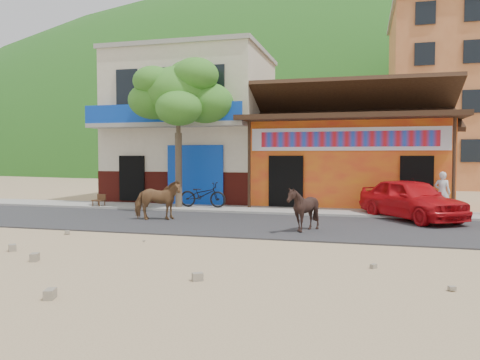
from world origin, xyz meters
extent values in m
plane|color=#9E825B|center=(0.00, 0.00, 0.00)|extent=(120.00, 120.00, 0.00)
cube|color=#28282B|center=(0.00, 2.50, 0.02)|extent=(60.00, 5.00, 0.04)
cube|color=gray|center=(0.00, 6.00, 0.06)|extent=(60.00, 2.00, 0.12)
cube|color=orange|center=(2.00, 10.00, 1.80)|extent=(8.00, 6.00, 3.60)
cube|color=beige|center=(-5.50, 10.00, 3.50)|extent=(7.00, 6.00, 7.00)
cube|color=#CC723F|center=(9.00, 24.00, 6.00)|extent=(9.00, 9.00, 12.00)
ellipsoid|color=#194C14|center=(0.00, 70.00, 12.00)|extent=(100.00, 40.00, 24.00)
imported|color=brown|center=(-4.02, 2.55, 0.71)|extent=(1.73, 1.17, 1.34)
imported|color=black|center=(1.01, 1.39, 0.68)|extent=(1.46, 1.39, 1.28)
imported|color=red|center=(4.21, 4.80, 0.74)|extent=(3.70, 4.33, 1.40)
imported|color=black|center=(-3.60, 5.90, 0.63)|extent=(1.94, 0.68, 1.02)
imported|color=silver|center=(5.41, 6.26, 0.88)|extent=(0.64, 0.52, 1.51)
camera|label=1|loc=(2.68, -11.85, 2.21)|focal=35.00mm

